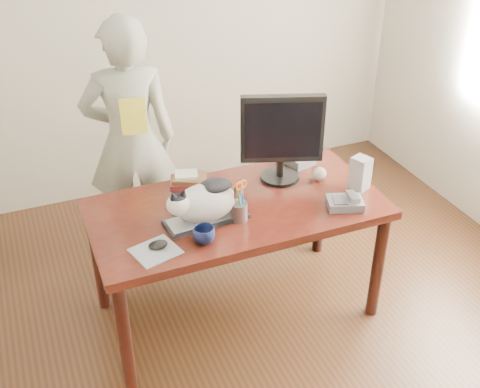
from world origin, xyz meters
name	(u,v)px	position (x,y,z in m)	size (l,w,h in m)	color
room	(291,156)	(0.00, 0.00, 1.35)	(4.50, 4.50, 4.50)	black
desk	(231,220)	(0.00, 0.68, 0.60)	(1.60, 0.80, 0.75)	black
keyboard	(206,219)	(-0.20, 0.52, 0.76)	(0.45, 0.20, 0.03)	black
cat	(203,201)	(-0.22, 0.52, 0.88)	(0.43, 0.24, 0.24)	white
monitor	(282,134)	(0.34, 0.76, 1.05)	(0.46, 0.29, 0.53)	black
pen_cup	(239,209)	(-0.04, 0.47, 0.81)	(0.12, 0.12, 0.23)	gray
mousepad	(156,251)	(-0.52, 0.36, 0.75)	(0.26, 0.24, 0.00)	#A1A6AD
mouse	(158,245)	(-0.50, 0.38, 0.77)	(0.11, 0.09, 0.04)	black
coffee_mug	(204,235)	(-0.28, 0.35, 0.79)	(0.11, 0.11, 0.09)	#0D1537
phone	(346,202)	(0.54, 0.36, 0.78)	(0.22, 0.19, 0.09)	slate
speaker	(360,173)	(0.71, 0.50, 0.85)	(0.12, 0.12, 0.19)	#A8A9AB
baseball	(319,174)	(0.55, 0.67, 0.79)	(0.08, 0.08, 0.08)	silver
book_stack	(189,180)	(-0.17, 0.90, 0.78)	(0.24, 0.21, 0.08)	#521517
calculator	(297,158)	(0.53, 0.91, 0.78)	(0.19, 0.23, 0.06)	slate
person	(131,141)	(-0.37, 1.47, 0.81)	(0.59, 0.39, 1.62)	beige
held_book	(133,116)	(-0.37, 1.30, 1.05)	(0.17, 0.11, 0.21)	yellow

